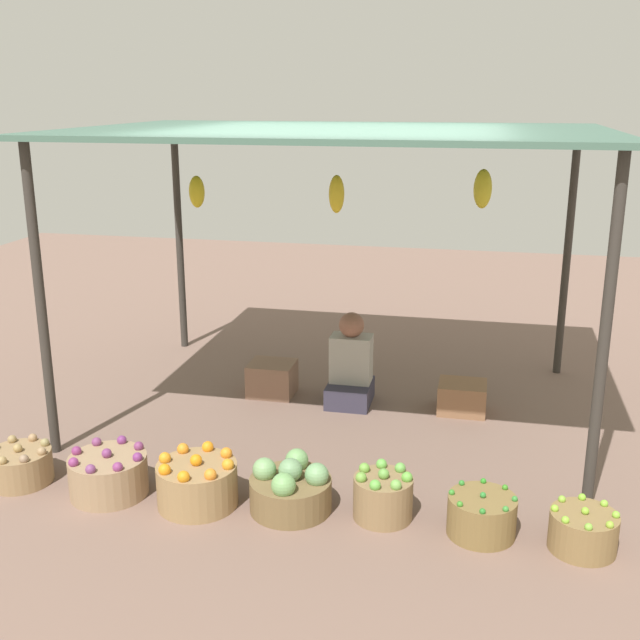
# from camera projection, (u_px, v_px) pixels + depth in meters

# --- Properties ---
(ground_plane) EXTENTS (14.00, 14.00, 0.00)m
(ground_plane) POSITION_uv_depth(u_px,v_px,m) (337.00, 407.00, 6.44)
(ground_plane) COLOR #7D6155
(market_stall_structure) EXTENTS (4.00, 2.80, 2.26)m
(market_stall_structure) POSITION_uv_depth(u_px,v_px,m) (340.00, 146.00, 5.84)
(market_stall_structure) COLOR #38332D
(market_stall_structure) RESTS_ON ground
(vendor_person) EXTENTS (0.36, 0.44, 0.78)m
(vendor_person) POSITION_uv_depth(u_px,v_px,m) (351.00, 369.00, 6.46)
(vendor_person) COLOR #373446
(vendor_person) RESTS_ON ground
(basket_potatoes) EXTENTS (0.42, 0.42, 0.27)m
(basket_potatoes) POSITION_uv_depth(u_px,v_px,m) (20.00, 466.00, 5.17)
(basket_potatoes) COLOR #997952
(basket_potatoes) RESTS_ON ground
(basket_purple_onions) EXTENTS (0.50, 0.50, 0.32)m
(basket_purple_onions) POSITION_uv_depth(u_px,v_px,m) (109.00, 474.00, 5.01)
(basket_purple_onions) COLOR #A18260
(basket_purple_onions) RESTS_ON ground
(basket_oranges) EXTENTS (0.51, 0.51, 0.34)m
(basket_oranges) POSITION_uv_depth(u_px,v_px,m) (197.00, 483.00, 4.88)
(basket_oranges) COLOR #9F7D51
(basket_oranges) RESTS_ON ground
(basket_cabbages) EXTENTS (0.52, 0.52, 0.35)m
(basket_cabbages) POSITION_uv_depth(u_px,v_px,m) (291.00, 489.00, 4.82)
(basket_cabbages) COLOR brown
(basket_cabbages) RESTS_ON ground
(basket_green_apples) EXTENTS (0.37, 0.37, 0.33)m
(basket_green_apples) POSITION_uv_depth(u_px,v_px,m) (383.00, 496.00, 4.73)
(basket_green_apples) COLOR #8F714B
(basket_green_apples) RESTS_ON ground
(basket_green_chilies) EXTENTS (0.40, 0.40, 0.27)m
(basket_green_chilies) POSITION_uv_depth(u_px,v_px,m) (482.00, 515.00, 4.55)
(basket_green_chilies) COLOR olive
(basket_green_chilies) RESTS_ON ground
(basket_limes) EXTENTS (0.38, 0.38, 0.27)m
(basket_limes) POSITION_uv_depth(u_px,v_px,m) (583.00, 531.00, 4.40)
(basket_limes) COLOR olive
(basket_limes) RESTS_ON ground
(wooden_crate_near_vendor) EXTENTS (0.39, 0.34, 0.25)m
(wooden_crate_near_vendor) POSITION_uv_depth(u_px,v_px,m) (462.00, 397.00, 6.32)
(wooden_crate_near_vendor) COLOR #926646
(wooden_crate_near_vendor) RESTS_ON ground
(wooden_crate_stacked_rear) EXTENTS (0.39, 0.34, 0.28)m
(wooden_crate_stacked_rear) POSITION_uv_depth(u_px,v_px,m) (272.00, 378.00, 6.68)
(wooden_crate_stacked_rear) COLOR #8B6651
(wooden_crate_stacked_rear) RESTS_ON ground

